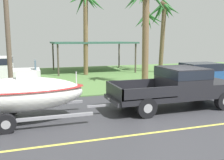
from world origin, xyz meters
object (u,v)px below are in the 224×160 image
Objects in this scene: palm_tree_near_left at (147,26)px; utility_pole at (6,6)px; pickup_truck_towing at (181,85)px; parked_sedan_near at (202,73)px; palm_tree_near_right at (147,9)px; boat_on_trailer at (21,94)px; carport_awning at (92,43)px; palm_tree_mid at (85,12)px; palm_tree_far_left at (163,19)px.

utility_pole reaches higher than palm_tree_near_left.
pickup_truck_towing is 1.33× the size of parked_sedan_near.
palm_tree_near_left is 0.86× the size of palm_tree_near_right.
palm_tree_near_right reaches higher than parked_sedan_near.
palm_tree_near_right reaches higher than pickup_truck_towing.
carport_awning is (5.89, 13.24, 1.57)m from boat_on_trailer.
carport_awning is at bearing 64.00° from palm_tree_mid.
palm_tree_near_right is 8.15m from utility_pole.
palm_tree_far_left is (5.66, -2.72, 2.07)m from carport_awning.
palm_tree_mid is 8.64m from utility_pole.
utility_pole reaches higher than palm_tree_mid.
palm_tree_near_left reaches higher than boat_on_trailer.
pickup_truck_towing is 1.00× the size of boat_on_trailer.
utility_pole is (-6.49, -8.96, 1.95)m from carport_awning.
utility_pole is at bearing 98.01° from boat_on_trailer.
palm_tree_near_right is (7.47, 5.37, 3.79)m from boat_on_trailer.
palm_tree_mid reaches higher than boat_on_trailer.
carport_awning is 0.82× the size of utility_pole.
palm_tree_far_left reaches higher than pickup_truck_towing.
palm_tree_near_right is 1.05× the size of palm_tree_far_left.
palm_tree_far_left is at bearing 64.96° from pickup_truck_towing.
palm_tree_near_left is 6.79m from palm_tree_mid.
palm_tree_far_left is (-0.16, 5.42, 4.03)m from parked_sedan_near.
palm_tree_mid is (4.80, 11.01, 4.11)m from boat_on_trailer.
palm_tree_near_left is 0.82× the size of palm_tree_mid.
palm_tree_near_left is 0.64× the size of utility_pole.
palm_tree_far_left is at bearing 91.66° from parked_sedan_near.
parked_sedan_near is 12.94m from utility_pole.
parked_sedan_near is at bearing -86.48° from palm_tree_near_left.
palm_tree_mid reaches higher than carport_awning.
utility_pole reaches higher than palm_tree_near_right.
carport_awning reaches higher than pickup_truck_towing.
pickup_truck_towing is 1.02× the size of palm_tree_near_left.
boat_on_trailer is 1.03× the size of palm_tree_near_left.
parked_sedan_near is at bearing 23.56° from boat_on_trailer.
palm_tree_mid is 0.78× the size of utility_pole.
utility_pole is (-12.31, -0.82, 3.90)m from parked_sedan_near.
pickup_truck_towing is at bearing -98.91° from palm_tree_near_right.
parked_sedan_near is 6.75m from palm_tree_far_left.
palm_tree_far_left is at bearing 42.34° from boat_on_trailer.
parked_sedan_near is 0.66× the size of palm_tree_near_right.
palm_tree_near_left is (11.22, 12.99, 3.16)m from boat_on_trailer.
pickup_truck_towing is 0.88× the size of palm_tree_near_right.
palm_tree_far_left is 13.66m from utility_pole.
utility_pole is at bearing -143.64° from palm_tree_near_left.
palm_tree_near_right is at bearing 81.09° from pickup_truck_towing.
palm_tree_mid reaches higher than palm_tree_near_left.
carport_awning is 1.10× the size of palm_tree_near_right.
palm_tree_mid is at bearing 115.43° from palm_tree_near_right.
palm_tree_near_left is at bearing 70.54° from pickup_truck_towing.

